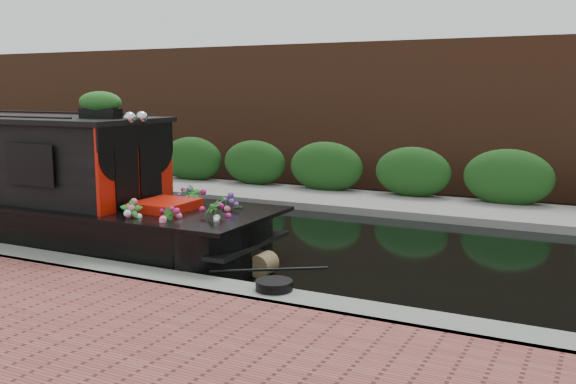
% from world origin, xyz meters
% --- Properties ---
extents(ground, '(80.00, 80.00, 0.00)m').
position_xyz_m(ground, '(0.00, 0.00, 0.00)').
color(ground, black).
rests_on(ground, ground).
extents(near_bank_coping, '(40.00, 0.60, 0.50)m').
position_xyz_m(near_bank_coping, '(0.00, -3.30, 0.00)').
color(near_bank_coping, slate).
rests_on(near_bank_coping, ground).
extents(far_bank_path, '(40.00, 2.40, 0.34)m').
position_xyz_m(far_bank_path, '(0.00, 4.20, 0.00)').
color(far_bank_path, gray).
rests_on(far_bank_path, ground).
extents(far_hedge, '(40.00, 1.10, 2.80)m').
position_xyz_m(far_hedge, '(0.00, 5.10, 0.00)').
color(far_hedge, '#1B4517').
rests_on(far_hedge, ground).
extents(far_brick_wall, '(40.00, 1.00, 8.00)m').
position_xyz_m(far_brick_wall, '(0.00, 7.20, 0.00)').
color(far_brick_wall, '#57301D').
rests_on(far_brick_wall, ground).
extents(rope_fender, '(0.34, 0.36, 0.34)m').
position_xyz_m(rope_fender, '(1.91, -1.92, 0.17)').
color(rope_fender, brown).
rests_on(rope_fender, ground).
extents(coiled_mooring_rope, '(0.47, 0.47, 0.12)m').
position_xyz_m(coiled_mooring_rope, '(2.75, -3.15, 0.31)').
color(coiled_mooring_rope, black).
rests_on(coiled_mooring_rope, near_bank_coping).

